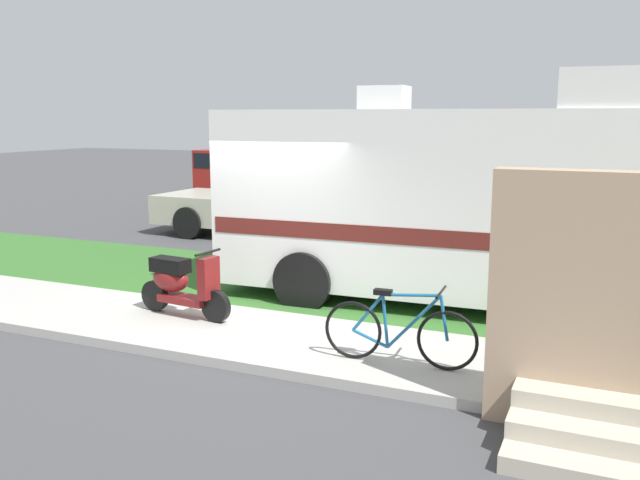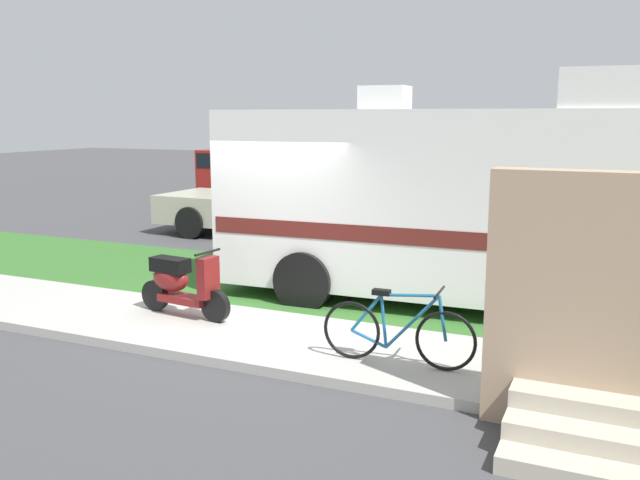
{
  "view_description": "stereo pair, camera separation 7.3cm",
  "coord_description": "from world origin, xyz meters",
  "px_view_note": "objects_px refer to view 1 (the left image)",
  "views": [
    {
      "loc": [
        4.71,
        -8.49,
        2.86
      ],
      "look_at": [
        0.83,
        0.3,
        1.1
      ],
      "focal_mm": 38.0,
      "sensor_mm": 36.0,
      "label": 1
    },
    {
      "loc": [
        4.78,
        -8.46,
        2.86
      ],
      "look_at": [
        0.83,
        0.3,
        1.1
      ],
      "focal_mm": 38.0,
      "sensor_mm": 36.0,
      "label": 2
    }
  ],
  "objects_px": {
    "scooter": "(181,283)",
    "pickup_truck_far": "(271,180)",
    "bicycle": "(399,332)",
    "bottle_green": "(594,387)",
    "pickup_truck_near": "(290,200)",
    "motorhome_rv": "(454,197)"
  },
  "relations": [
    {
      "from": "scooter",
      "to": "pickup_truck_far",
      "type": "height_order",
      "value": "pickup_truck_far"
    },
    {
      "from": "bicycle",
      "to": "bottle_green",
      "type": "height_order",
      "value": "bicycle"
    },
    {
      "from": "scooter",
      "to": "pickup_truck_near",
      "type": "xyz_separation_m",
      "value": [
        -1.56,
        6.59,
        0.35
      ]
    },
    {
      "from": "pickup_truck_far",
      "to": "bottle_green",
      "type": "xyz_separation_m",
      "value": [
        9.44,
        -11.05,
        -0.74
      ]
    },
    {
      "from": "bicycle",
      "to": "bottle_green",
      "type": "relative_size",
      "value": 5.79
    },
    {
      "from": "pickup_truck_near",
      "to": "bottle_green",
      "type": "height_order",
      "value": "pickup_truck_near"
    },
    {
      "from": "bottle_green",
      "to": "scooter",
      "type": "bearing_deg",
      "value": 172.25
    },
    {
      "from": "motorhome_rv",
      "to": "scooter",
      "type": "bearing_deg",
      "value": -140.67
    },
    {
      "from": "motorhome_rv",
      "to": "bicycle",
      "type": "height_order",
      "value": "motorhome_rv"
    },
    {
      "from": "scooter",
      "to": "bicycle",
      "type": "distance_m",
      "value": 3.39
    },
    {
      "from": "bicycle",
      "to": "pickup_truck_far",
      "type": "distance_m",
      "value": 13.2
    },
    {
      "from": "pickup_truck_far",
      "to": "bottle_green",
      "type": "distance_m",
      "value": 14.55
    },
    {
      "from": "pickup_truck_far",
      "to": "scooter",
      "type": "bearing_deg",
      "value": -68.51
    },
    {
      "from": "motorhome_rv",
      "to": "pickup_truck_near",
      "type": "xyz_separation_m",
      "value": [
        -4.74,
        3.98,
        -0.71
      ]
    },
    {
      "from": "motorhome_rv",
      "to": "bottle_green",
      "type": "height_order",
      "value": "motorhome_rv"
    },
    {
      "from": "motorhome_rv",
      "to": "scooter",
      "type": "relative_size",
      "value": 4.43
    },
    {
      "from": "motorhome_rv",
      "to": "pickup_truck_far",
      "type": "distance_m",
      "value": 10.6
    },
    {
      "from": "scooter",
      "to": "bottle_green",
      "type": "distance_m",
      "value": 5.43
    },
    {
      "from": "pickup_truck_far",
      "to": "bottle_green",
      "type": "relative_size",
      "value": 18.28
    },
    {
      "from": "motorhome_rv",
      "to": "pickup_truck_far",
      "type": "bearing_deg",
      "value": 133.21
    },
    {
      "from": "bicycle",
      "to": "pickup_truck_far",
      "type": "xyz_separation_m",
      "value": [
        -7.4,
        10.92,
        0.49
      ]
    },
    {
      "from": "scooter",
      "to": "pickup_truck_near",
      "type": "relative_size",
      "value": 0.28
    }
  ]
}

